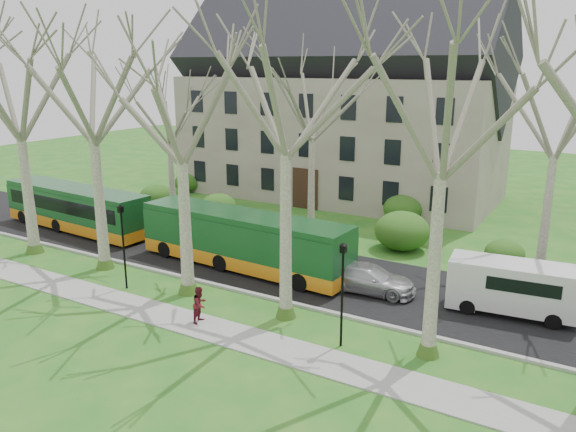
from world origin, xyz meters
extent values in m
plane|color=#20661D|center=(0.00, 0.00, 0.00)|extent=(120.00, 120.00, 0.00)
cube|color=gray|center=(0.00, -2.50, 0.03)|extent=(70.00, 2.00, 0.06)
cube|color=black|center=(0.00, 5.50, 0.03)|extent=(80.00, 8.00, 0.06)
cube|color=#A5A39E|center=(0.00, 1.50, 0.07)|extent=(80.00, 0.25, 0.14)
cube|color=gray|center=(-6.00, 24.00, 5.00)|extent=(26.00, 12.00, 10.00)
cylinder|color=black|center=(-6.00, -1.00, 2.00)|extent=(0.10, 0.10, 4.00)
cube|color=black|center=(-6.00, -1.00, 4.15)|extent=(0.22, 0.22, 0.30)
cylinder|color=black|center=(6.00, -1.00, 2.00)|extent=(0.10, 0.10, 4.00)
cube|color=black|center=(6.00, -1.00, 4.15)|extent=(0.22, 0.22, 0.30)
ellipsoid|color=#245618|center=(-16.00, 12.00, 1.00)|extent=(2.60, 2.60, 2.00)
ellipsoid|color=#245618|center=(-10.00, 12.00, 1.00)|extent=(2.60, 2.60, 2.00)
ellipsoid|color=#245618|center=(4.00, 12.00, 1.00)|extent=(2.60, 2.60, 2.00)
ellipsoid|color=#245618|center=(10.00, 12.00, 1.00)|extent=(2.60, 2.60, 2.00)
ellipsoid|color=#245618|center=(-18.00, 18.00, 1.00)|extent=(2.60, 2.60, 2.00)
ellipsoid|color=#245618|center=(2.00, 18.00, 1.00)|extent=(2.60, 2.60, 2.00)
imported|color=#BBBCC1|center=(4.83, 4.72, 0.74)|extent=(4.83, 2.29, 1.36)
imported|color=maroon|center=(-0.24, -2.20, 0.87)|extent=(0.68, 0.84, 1.62)
camera|label=1|loc=(14.53, -19.83, 11.04)|focal=35.00mm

